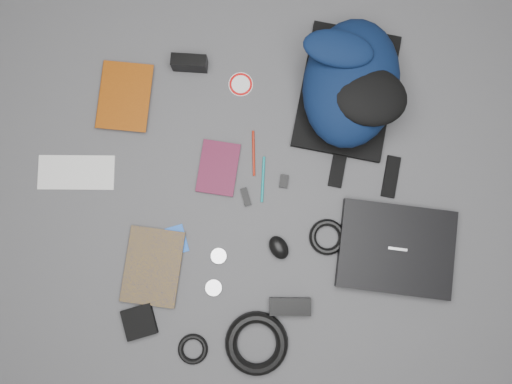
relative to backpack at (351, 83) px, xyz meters
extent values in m
plane|color=#4F4F51|center=(-0.35, -0.26, -0.10)|extent=(4.00, 4.00, 0.00)
cube|color=black|center=(0.04, -0.53, -0.08)|extent=(0.43, 0.38, 0.04)
imported|color=#763106|center=(-0.79, 0.15, -0.08)|extent=(0.23, 0.26, 0.02)
imported|color=#9C780B|center=(-0.80, -0.40, -0.09)|extent=(0.24, 0.28, 0.02)
cube|color=silver|center=(-0.91, -0.08, -0.09)|extent=(0.26, 0.16, 0.00)
cube|color=#410C20|center=(-0.46, -0.16, -0.09)|extent=(0.17, 0.20, 0.01)
cube|color=black|center=(-0.48, 0.19, -0.06)|extent=(0.12, 0.07, 0.06)
cylinder|color=white|center=(-0.33, 0.10, -0.09)|extent=(0.09, 0.09, 0.00)
cylinder|color=#0D777A|center=(-0.32, -0.23, -0.09)|extent=(0.05, 0.14, 0.01)
cylinder|color=maroon|center=(-0.34, -0.14, -0.09)|extent=(0.04, 0.15, 0.01)
cube|color=blue|center=(-0.63, -0.36, -0.09)|extent=(0.06, 0.09, 0.00)
cube|color=black|center=(-0.39, -0.27, -0.09)|extent=(0.03, 0.06, 0.01)
cube|color=black|center=(-0.26, -0.25, -0.09)|extent=(0.04, 0.05, 0.01)
ellipsoid|color=black|center=(-0.32, -0.45, -0.08)|extent=(0.08, 0.09, 0.04)
cylinder|color=silver|center=(-0.51, -0.44, -0.09)|extent=(0.07, 0.07, 0.01)
cylinder|color=#BBBBBD|center=(-0.55, -0.53, -0.09)|extent=(0.07, 0.07, 0.01)
torus|color=black|center=(-0.16, -0.45, -0.08)|extent=(0.13, 0.13, 0.02)
cube|color=black|center=(-0.32, -0.64, -0.08)|extent=(0.14, 0.08, 0.03)
torus|color=black|center=(-0.45, -0.72, -0.08)|extent=(0.25, 0.25, 0.04)
cube|color=black|center=(-0.79, -0.59, -0.08)|extent=(0.10, 0.10, 0.02)
torus|color=black|center=(-0.65, -0.70, -0.09)|extent=(0.10, 0.10, 0.02)
camera|label=1|loc=(-0.39, -0.42, 1.49)|focal=35.00mm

